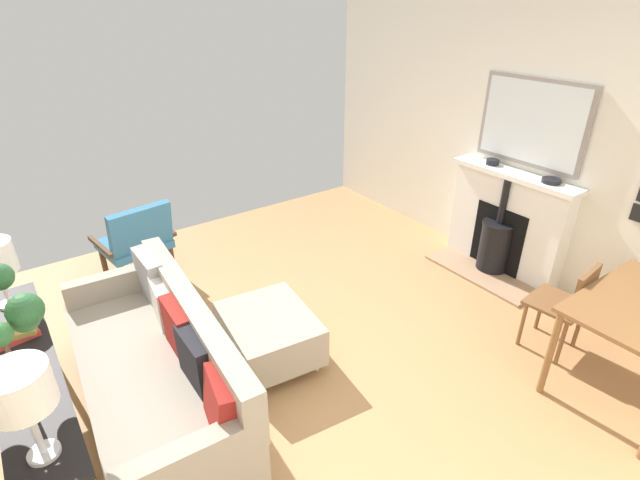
# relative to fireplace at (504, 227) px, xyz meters

# --- Properties ---
(ground_plane) EXTENTS (5.78, 5.58, 0.01)m
(ground_plane) POSITION_rel_fireplace_xyz_m (2.68, -0.08, -0.49)
(ground_plane) COLOR #A87A4C
(wall_left) EXTENTS (0.12, 5.58, 2.82)m
(wall_left) POSITION_rel_fireplace_xyz_m (-0.21, -0.08, 0.93)
(wall_left) COLOR silver
(wall_left) RESTS_ON ground
(fireplace) EXTENTS (0.62, 1.31, 1.07)m
(fireplace) POSITION_rel_fireplace_xyz_m (0.00, 0.00, 0.00)
(fireplace) COLOR #9E7A5B
(fireplace) RESTS_ON ground
(mirror_over_mantel) EXTENTS (0.04, 1.09, 0.82)m
(mirror_over_mantel) POSITION_rel_fireplace_xyz_m (-0.12, 0.00, 1.06)
(mirror_over_mantel) COLOR gray
(mantel_bowl_near) EXTENTS (0.13, 0.13, 0.06)m
(mantel_bowl_near) POSITION_rel_fireplace_xyz_m (-0.03, -0.28, 0.62)
(mantel_bowl_near) COLOR black
(mantel_bowl_near) RESTS_ON fireplace
(mantel_bowl_far) EXTENTS (0.17, 0.17, 0.04)m
(mantel_bowl_far) POSITION_rel_fireplace_xyz_m (-0.03, 0.36, 0.61)
(mantel_bowl_far) COLOR black
(mantel_bowl_far) RESTS_ON fireplace
(sofa) EXTENTS (0.93, 2.06, 0.85)m
(sofa) POSITION_rel_fireplace_xyz_m (3.56, -0.15, -0.11)
(sofa) COLOR #B2B2B7
(sofa) RESTS_ON ground
(ottoman) EXTENTS (0.73, 0.85, 0.41)m
(ottoman) POSITION_rel_fireplace_xyz_m (2.70, -0.18, -0.23)
(ottoman) COLOR #B2B2B7
(ottoman) RESTS_ON ground
(armchair_accent) EXTENTS (0.75, 0.68, 0.86)m
(armchair_accent) POSITION_rel_fireplace_xyz_m (3.16, -1.94, -0.00)
(armchair_accent) COLOR #4C3321
(armchair_accent) RESTS_ON ground
(console_table) EXTENTS (0.32, 1.90, 0.77)m
(console_table) POSITION_rel_fireplace_xyz_m (4.27, -0.15, 0.19)
(console_table) COLOR black
(console_table) RESTS_ON ground
(table_lamp_far_end) EXTENTS (0.27, 0.27, 0.50)m
(table_lamp_far_end) POSITION_rel_fireplace_xyz_m (4.27, 0.56, 0.67)
(table_lamp_far_end) COLOR #B2B2B7
(table_lamp_far_end) RESTS_ON console_table
(book_stack) EXTENTS (0.25, 0.21, 0.06)m
(book_stack) POSITION_rel_fireplace_xyz_m (4.27, -0.46, 0.32)
(book_stack) COLOR #B23833
(book_stack) RESTS_ON console_table
(dining_chair_near_fireplace) EXTENTS (0.44, 0.44, 0.80)m
(dining_chair_near_fireplace) POSITION_rel_fireplace_xyz_m (0.74, 1.11, -0.00)
(dining_chair_near_fireplace) COLOR brown
(dining_chair_near_fireplace) RESTS_ON ground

